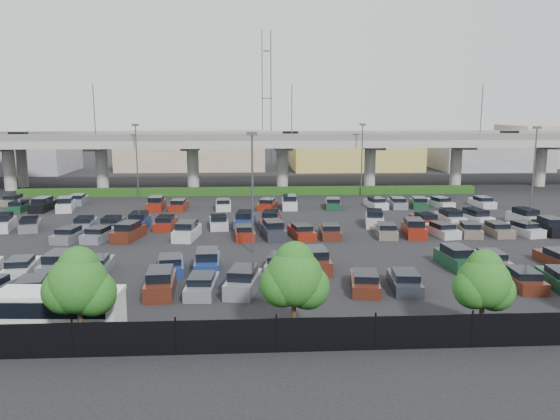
# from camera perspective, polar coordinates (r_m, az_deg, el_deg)

# --- Properties ---
(ground) EXTENTS (280.00, 280.00, 0.00)m
(ground) POSITION_cam_1_polar(r_m,az_deg,el_deg) (55.02, -2.91, -2.32)
(ground) COLOR black
(overpass) EXTENTS (150.00, 13.00, 15.80)m
(overpass) POSITION_cam_1_polar(r_m,az_deg,el_deg) (85.82, -3.27, 6.89)
(overpass) COLOR gray
(overpass) RESTS_ON ground
(hedge) EXTENTS (66.00, 1.60, 1.10)m
(hedge) POSITION_cam_1_polar(r_m,az_deg,el_deg) (79.53, -3.06, 1.98)
(hedge) COLOR #173710
(hedge) RESTS_ON ground
(fence) EXTENTS (70.00, 0.10, 2.00)m
(fence) POSITION_cam_1_polar(r_m,az_deg,el_deg) (27.97, -2.58, -13.01)
(fence) COLOR black
(fence) RESTS_ON ground
(tree_row) EXTENTS (65.07, 3.66, 5.94)m
(tree_row) POSITION_cam_1_polar(r_m,az_deg,el_deg) (28.47, -1.13, -6.97)
(tree_row) COLOR #332316
(tree_row) RESTS_ON ground
(shuttle_bus) EXTENTS (6.98, 2.79, 2.20)m
(shuttle_bus) POSITION_cam_1_polar(r_m,az_deg,el_deg) (33.09, -22.02, -9.48)
(shuttle_bus) COLOR silver
(shuttle_bus) RESTS_ON ground
(parked_cars) EXTENTS (63.09, 41.59, 1.67)m
(parked_cars) POSITION_cam_1_polar(r_m,az_deg,el_deg) (50.88, -3.77, -2.64)
(parked_cars) COLOR black
(parked_cars) RESTS_ON ground
(light_poles) EXTENTS (66.90, 48.38, 10.30)m
(light_poles) POSITION_cam_1_polar(r_m,az_deg,el_deg) (56.13, -7.21, 4.32)
(light_poles) COLOR #4A4A4E
(light_poles) RESTS_ON ground
(distant_buildings) EXTENTS (138.00, 24.00, 9.00)m
(distant_buildings) POSITION_cam_1_polar(r_m,az_deg,el_deg) (116.50, 2.96, 6.18)
(distant_buildings) COLOR gray
(distant_buildings) RESTS_ON ground
(comm_tower) EXTENTS (2.40, 2.40, 30.00)m
(comm_tower) POSITION_cam_1_polar(r_m,az_deg,el_deg) (127.83, -1.41, 11.87)
(comm_tower) COLOR #4A4A4E
(comm_tower) RESTS_ON ground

